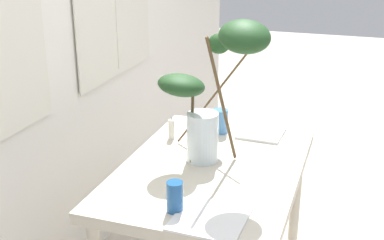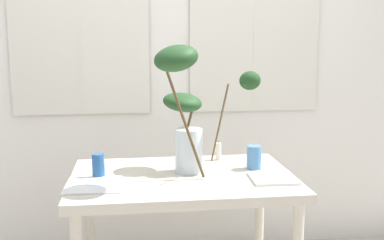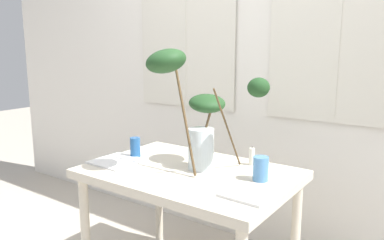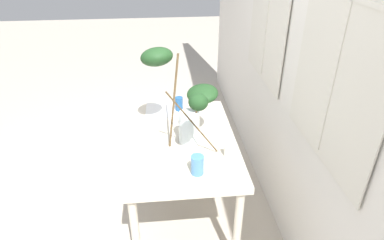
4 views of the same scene
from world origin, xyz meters
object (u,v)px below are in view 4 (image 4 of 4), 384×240
drinking_glass_blue_left (179,104)px  pillar_candle (227,150)px  dining_table (181,148)px  plate_square_left (162,110)px  drinking_glass_blue_right (197,165)px  vase_with_branches (183,97)px  plate_square_right (164,179)px

drinking_glass_blue_left → pillar_candle: drinking_glass_blue_left is taller
dining_table → pillar_candle: bearing=49.9°
plate_square_left → drinking_glass_blue_right: bearing=13.4°
drinking_glass_blue_left → plate_square_left: 0.15m
drinking_glass_blue_right → plate_square_left: 0.86m
drinking_glass_blue_left → plate_square_left: drinking_glass_blue_left is taller
vase_with_branches → drinking_glass_blue_right: (0.36, 0.05, -0.28)m
dining_table → drinking_glass_blue_left: (-0.42, 0.02, 0.14)m
vase_with_branches → drinking_glass_blue_right: 0.46m
drinking_glass_blue_left → pillar_candle: (0.66, 0.27, -0.01)m
vase_with_branches → plate_square_right: (0.40, -0.15, -0.34)m
vase_with_branches → plate_square_left: (-0.47, -0.14, -0.34)m
dining_table → plate_square_left: 0.46m
plate_square_right → pillar_candle: 0.46m
drinking_glass_blue_left → vase_with_branches: bearing=0.3°
dining_table → drinking_glass_blue_right: (0.39, 0.07, 0.14)m
drinking_glass_blue_left → plate_square_right: 0.87m
plate_square_right → drinking_glass_blue_right: bearing=102.0°
plate_square_left → plate_square_right: plate_square_right is taller
plate_square_right → drinking_glass_blue_left: bearing=170.1°
plate_square_left → plate_square_right: (0.87, -0.01, 0.00)m
drinking_glass_blue_right → plate_square_left: drinking_glass_blue_right is taller
dining_table → vase_with_branches: bearing=30.9°
drinking_glass_blue_right → vase_with_branches: bearing=-171.5°
dining_table → vase_with_branches: 0.43m
drinking_glass_blue_left → plate_square_right: bearing=-9.9°
drinking_glass_blue_right → pillar_candle: 0.26m
dining_table → drinking_glass_blue_right: drinking_glass_blue_right is taller
dining_table → pillar_candle: (0.24, 0.28, 0.13)m
dining_table → drinking_glass_blue_left: bearing=177.7°
drinking_glass_blue_right → drinking_glass_blue_left: bearing=-176.0°
dining_table → plate_square_right: size_ratio=5.13×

